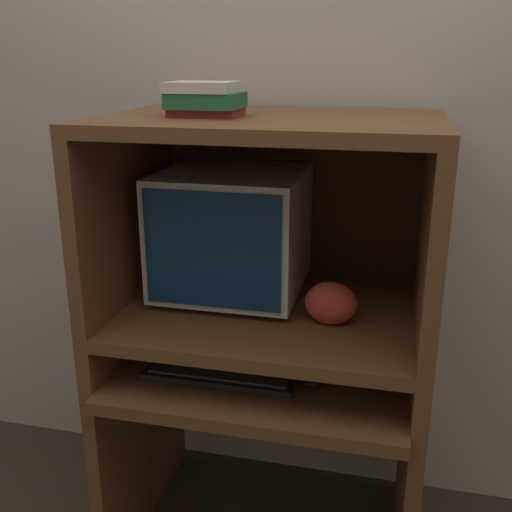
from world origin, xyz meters
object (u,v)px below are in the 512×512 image
Objects in this scene: mouse at (312,383)px; snack_bag at (331,303)px; keyboard at (221,373)px; crt_monitor at (232,232)px; book_stack at (205,99)px.

snack_bag is (0.03, 0.08, 0.20)m from mouse.
crt_monitor is at bearing 97.45° from keyboard.
keyboard is 0.36m from snack_bag.
keyboard is at bearing -162.47° from snack_bag.
keyboard is 0.25m from mouse.
crt_monitor reaches higher than keyboard.
mouse is (0.29, -0.24, -0.34)m from crt_monitor.
mouse is at bearing -39.79° from crt_monitor.
snack_bag is 0.77× the size of book_stack.
crt_monitor is 0.38m from snack_bag.
snack_bag is at bearing -0.69° from book_stack.
book_stack is at bearing 121.36° from keyboard.
book_stack is at bearing -99.79° from crt_monitor.
keyboard is 2.94× the size of snack_bag.
crt_monitor is 0.42m from keyboard.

